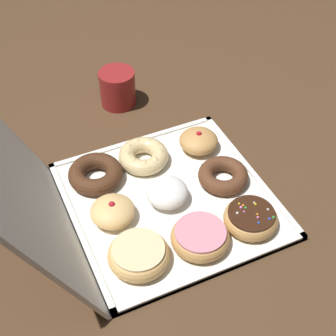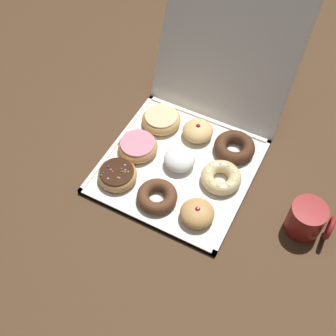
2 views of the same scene
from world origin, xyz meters
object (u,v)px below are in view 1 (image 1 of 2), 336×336
jelly_filled_donut_2 (199,141)px  coffee_mug (117,87)px  donut_box (169,201)px  pink_frosted_donut_3 (200,237)px  cruller_donut_5 (143,156)px  powdered_filled_donut_4 (166,191)px  sprinkle_donut_0 (251,218)px  glazed_ring_donut_6 (139,255)px  chocolate_cake_ring_donut_8 (96,174)px  jelly_filled_donut_7 (112,210)px  chocolate_cake_ring_donut_1 (224,176)px

jelly_filled_donut_2 → coffee_mug: coffee_mug is taller
jelly_filled_donut_2 → donut_box: bearing=132.4°
pink_frosted_donut_3 → cruller_donut_5: 0.26m
powdered_filled_donut_4 → coffee_mug: bearing=-4.9°
sprinkle_donut_0 → glazed_ring_donut_6: size_ratio=0.93×
powdered_filled_donut_4 → chocolate_cake_ring_donut_8: (0.12, 0.12, -0.01)m
cruller_donut_5 → jelly_filled_donut_7: (-0.12, 0.12, 0.00)m
glazed_ring_donut_6 → chocolate_cake_ring_donut_8: bearing=0.8°
glazed_ring_donut_6 → jelly_filled_donut_7: 0.12m
sprinkle_donut_0 → cruller_donut_5: bearing=25.8°
sprinkle_donut_0 → jelly_filled_donut_7: (0.13, 0.24, 0.00)m
glazed_ring_donut_6 → cruller_donut_5: bearing=-24.7°
pink_frosted_donut_3 → coffee_mug: bearing=-2.3°
donut_box → jelly_filled_donut_2: (0.12, -0.13, 0.03)m
chocolate_cake_ring_donut_1 → coffee_mug: bearing=15.3°
powdered_filled_donut_4 → coffee_mug: 0.37m
glazed_ring_donut_6 → jelly_filled_donut_7: (0.12, 0.01, 0.00)m
sprinkle_donut_0 → powdered_filled_donut_4: bearing=43.0°
donut_box → chocolate_cake_ring_donut_1: chocolate_cake_ring_donut_1 is taller
sprinkle_donut_0 → cruller_donut_5: 0.29m
cruller_donut_5 → chocolate_cake_ring_donut_8: 0.12m
jelly_filled_donut_2 → coffee_mug: (0.26, 0.10, 0.02)m
sprinkle_donut_0 → chocolate_cake_ring_donut_1: (0.13, -0.01, -0.00)m
donut_box → jelly_filled_donut_7: bearing=88.8°
donut_box → coffee_mug: bearing=-3.9°
glazed_ring_donut_6 → chocolate_cake_ring_donut_8: (0.24, 0.00, -0.00)m
glazed_ring_donut_6 → sprinkle_donut_0: bearing=-92.6°
powdered_filled_donut_4 → chocolate_cake_ring_donut_1: bearing=-92.7°
glazed_ring_donut_6 → coffee_mug: size_ratio=1.06×
glazed_ring_donut_6 → jelly_filled_donut_2: bearing=-46.3°
jelly_filled_donut_7 → cruller_donut_5: bearing=-44.0°
sprinkle_donut_0 → glazed_ring_donut_6: 0.24m
jelly_filled_donut_7 → sprinkle_donut_0: bearing=-118.3°
jelly_filled_donut_2 → cruller_donut_5: (0.01, 0.13, -0.00)m
chocolate_cake_ring_donut_1 → pink_frosted_donut_3: size_ratio=0.95×
jelly_filled_donut_2 → pink_frosted_donut_3: bearing=153.5°
donut_box → jelly_filled_donut_2: bearing=-47.6°
donut_box → powdered_filled_donut_4: powdered_filled_donut_4 is taller
powdered_filled_donut_4 → glazed_ring_donut_6: 0.17m
sprinkle_donut_0 → powdered_filled_donut_4: (0.13, 0.12, 0.00)m
pink_frosted_donut_3 → chocolate_cake_ring_donut_8: same height
sprinkle_donut_0 → chocolate_cake_ring_donut_8: bearing=44.0°
sprinkle_donut_0 → chocolate_cake_ring_donut_1: size_ratio=1.00×
donut_box → pink_frosted_donut_3: (-0.13, -0.01, 0.02)m
chocolate_cake_ring_donut_1 → jelly_filled_donut_7: jelly_filled_donut_7 is taller
pink_frosted_donut_3 → powdered_filled_donut_4: 0.13m
jelly_filled_donut_2 → pink_frosted_donut_3: jelly_filled_donut_2 is taller
chocolate_cake_ring_donut_1 → cruller_donut_5: cruller_donut_5 is taller
sprinkle_donut_0 → jelly_filled_donut_2: (0.25, -0.01, 0.00)m
sprinkle_donut_0 → pink_frosted_donut_3: sprinkle_donut_0 is taller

